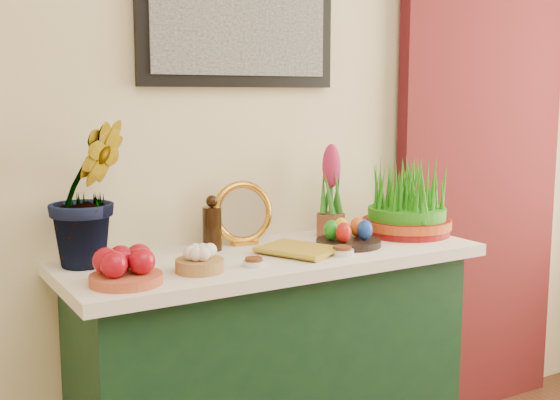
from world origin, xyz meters
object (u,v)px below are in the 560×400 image
object	(u,v)px
mirror	(243,214)
book	(283,254)
wheatgrass_sabzeh	(407,203)
hyacinth_green	(88,169)
sideboard	(273,385)

from	to	relation	value
mirror	book	size ratio (longest dim) A/B	0.95
mirror	book	world-z (taller)	mirror
mirror	wheatgrass_sabzeh	bearing A→B (deg)	-14.54
book	wheatgrass_sabzeh	bearing A→B (deg)	-14.71
hyacinth_green	book	world-z (taller)	hyacinth_green
sideboard	mirror	distance (m)	0.59
hyacinth_green	wheatgrass_sabzeh	distance (m)	1.16
sideboard	book	distance (m)	0.49
hyacinth_green	book	bearing A→B (deg)	-30.01
sideboard	wheatgrass_sabzeh	size ratio (longest dim) A/B	3.93
sideboard	hyacinth_green	distance (m)	0.95
hyacinth_green	book	distance (m)	0.65
sideboard	mirror	world-z (taller)	mirror
hyacinth_green	sideboard	bearing A→B (deg)	-19.41
sideboard	wheatgrass_sabzeh	xyz separation A→B (m)	(0.58, 0.00, 0.58)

